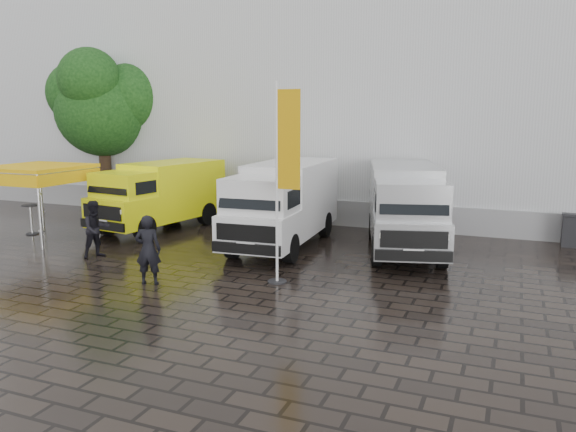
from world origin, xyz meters
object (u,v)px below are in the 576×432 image
Objects in this scene: van_silver at (405,209)px; person_front at (148,250)px; person_tent at (96,229)px; canopy_tent at (37,171)px; wheelie_bin at (572,230)px; flagpole at (284,173)px; van_white at (283,205)px; cocktail_table at (31,220)px; van_yellow at (159,197)px.

person_front is (-5.39, -6.09, -0.45)m from van_silver.
canopy_tent is at bearing 95.30° from person_tent.
wheelie_bin is 15.35m from person_tent.
flagpole reaches higher than van_silver.
van_white is at bearing 177.17° from van_silver.
person_front is at bearing -24.48° from cocktail_table.
flagpole reaches higher than person_front.
canopy_tent is at bearing -21.23° from cocktail_table.
person_tent is (-3.16, 1.72, -0.03)m from person_front.
van_silver reaches higher than person_front.
person_front is (-3.19, -1.37, -1.97)m from flagpole.
van_silver reaches higher than wheelie_bin.
canopy_tent is at bearing -44.82° from person_front.
van_silver reaches higher than canopy_tent.
van_yellow is 0.88× the size of van_silver.
person_front is (7.67, -3.49, 0.36)m from cocktail_table.
van_silver is 9.61m from person_tent.
van_yellow is 3.13× the size of person_tent.
wheelie_bin is 0.63× the size of person_tent.
van_white is 8.78m from canopy_tent.
van_yellow is 4.65m from cocktail_table.
canopy_tent is at bearing -160.60° from wheelie_bin.
van_yellow is at bearing 168.45° from van_white.
person_front is at bearing -48.86° from van_yellow.
wheelie_bin is at bearing -159.83° from person_front.
wheelie_bin is (8.88, 3.57, -0.82)m from van_white.
canopy_tent is at bearing 169.75° from flagpole.
canopy_tent is (-8.48, -2.05, 1.03)m from van_white.
van_yellow is 8.58m from flagpole.
flagpole is at bearing -10.25° from canopy_tent.
flagpole is 4.69× the size of wheelie_bin.
cocktail_table is 0.60× the size of person_front.
person_tent is at bearing -48.56° from person_front.
canopy_tent is at bearing 178.01° from van_silver.
van_white is 9.61m from wheelie_bin.
wheelie_bin is (17.36, 5.62, -1.84)m from canopy_tent.
wheelie_bin is (5.05, 2.73, -0.80)m from van_silver.
wheelie_bin is at bearing 16.36° from cocktail_table.
wheelie_bin is at bearing 45.72° from flagpole.
person_front is 3.59m from person_tent.
cocktail_table is (-9.24, -1.76, -0.82)m from van_white.
person_tent is at bearing 176.88° from flagpole.
van_white is 5.75× the size of wheelie_bin.
van_silver is 5.80m from wheelie_bin.
van_yellow is 14.58m from wheelie_bin.
van_white is 9.44m from cocktail_table.
van_white is at bearing 10.76° from cocktail_table.
flagpole is at bearing -70.71° from van_white.
van_silver is 5.69× the size of wheelie_bin.
van_yellow is 4.99× the size of wheelie_bin.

